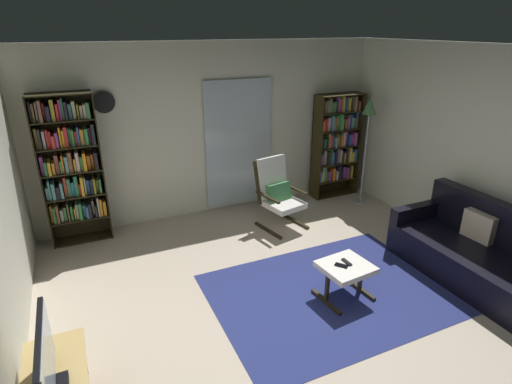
# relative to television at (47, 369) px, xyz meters

# --- Properties ---
(ground_plane) EXTENTS (7.02, 7.02, 0.00)m
(ground_plane) POSITION_rel_television_xyz_m (2.37, 0.54, -0.70)
(ground_plane) COLOR #C2B09B
(wall_back) EXTENTS (5.60, 0.06, 2.60)m
(wall_back) POSITION_rel_television_xyz_m (2.37, 3.44, 0.60)
(wall_back) COLOR silver
(wall_back) RESTS_ON ground
(wall_right) EXTENTS (0.06, 6.00, 2.60)m
(wall_right) POSITION_rel_television_xyz_m (5.07, 0.54, 0.60)
(wall_right) COLOR silver
(wall_right) RESTS_ON ground
(glass_door_panel) EXTENTS (1.10, 0.01, 2.00)m
(glass_door_panel) POSITION_rel_television_xyz_m (2.75, 3.37, 0.35)
(glass_door_panel) COLOR silver
(area_rug) EXTENTS (2.61, 1.93, 0.01)m
(area_rug) POSITION_rel_television_xyz_m (2.75, 0.71, -0.70)
(area_rug) COLOR navy
(area_rug) RESTS_ON ground
(television) EXTENTS (0.20, 0.84, 0.54)m
(television) POSITION_rel_television_xyz_m (0.00, 0.00, 0.00)
(television) COLOR black
(television) RESTS_ON tv_stand
(bookshelf_near_tv) EXTENTS (0.77, 0.30, 2.03)m
(bookshelf_near_tv) POSITION_rel_television_xyz_m (0.30, 3.22, 0.38)
(bookshelf_near_tv) COLOR black
(bookshelf_near_tv) RESTS_ON ground
(bookshelf_near_sofa) EXTENTS (0.82, 0.30, 1.76)m
(bookshelf_near_sofa) POSITION_rel_television_xyz_m (4.45, 3.16, 0.24)
(bookshelf_near_sofa) COLOR #2C2610
(bookshelf_near_sofa) RESTS_ON ground
(leather_sofa) EXTENTS (0.88, 1.99, 0.89)m
(leather_sofa) POSITION_rel_television_xyz_m (4.50, 0.23, -0.39)
(leather_sofa) COLOR black
(leather_sofa) RESTS_ON ground
(lounge_armchair) EXTENTS (0.68, 0.75, 1.02)m
(lounge_armchair) POSITION_rel_television_xyz_m (2.99, 2.49, -0.17)
(lounge_armchair) COLOR black
(lounge_armchair) RESTS_ON ground
(ottoman) EXTENTS (0.56, 0.53, 0.41)m
(ottoman) POSITION_rel_television_xyz_m (2.84, 0.60, -0.36)
(ottoman) COLOR white
(ottoman) RESTS_ON ground
(tv_remote) EXTENTS (0.04, 0.14, 0.02)m
(tv_remote) POSITION_rel_television_xyz_m (2.87, 0.63, -0.28)
(tv_remote) COLOR black
(tv_remote) RESTS_ON ottoman
(cell_phone) EXTENTS (0.14, 0.15, 0.01)m
(cell_phone) POSITION_rel_television_xyz_m (2.78, 0.60, -0.29)
(cell_phone) COLOR black
(cell_phone) RESTS_ON ottoman
(floor_lamp_by_shelf) EXTENTS (0.22, 0.22, 1.76)m
(floor_lamp_by_shelf) POSITION_rel_television_xyz_m (4.66, 2.65, 0.75)
(floor_lamp_by_shelf) COLOR #A5A5AD
(floor_lamp_by_shelf) RESTS_ON ground
(wall_clock) EXTENTS (0.29, 0.03, 0.29)m
(wall_clock) POSITION_rel_television_xyz_m (0.83, 3.37, 1.15)
(wall_clock) COLOR silver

